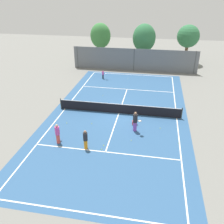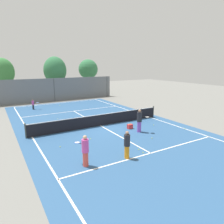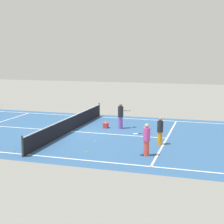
{
  "view_description": "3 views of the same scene",
  "coord_description": "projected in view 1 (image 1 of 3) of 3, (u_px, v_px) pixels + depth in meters",
  "views": [
    {
      "loc": [
        3.15,
        -20.95,
        10.94
      ],
      "look_at": [
        -0.48,
        -1.08,
        0.63
      ],
      "focal_mm": 39.25,
      "sensor_mm": 36.0,
      "label": 1
    },
    {
      "loc": [
        -7.63,
        -14.82,
        5.11
      ],
      "look_at": [
        0.79,
        -0.62,
        1.23
      ],
      "focal_mm": 32.78,
      "sensor_mm": 36.0,
      "label": 2
    },
    {
      "loc": [
        -19.98,
        -8.89,
        5.05
      ],
      "look_at": [
        1.08,
        -2.56,
        1.27
      ],
      "focal_mm": 53.44,
      "sensor_mm": 36.0,
      "label": 3
    }
  ],
  "objects": [
    {
      "name": "tennis_ball_3",
      "position": [
        128.0,
        78.0,
        32.93
      ],
      "size": [
        0.07,
        0.07,
        0.07
      ],
      "primitive_type": "sphere",
      "color": "#CCE533",
      "rests_on": "ground_plane"
    },
    {
      "name": "ball_crate",
      "position": [
        135.0,
        123.0,
        21.81
      ],
      "size": [
        0.41,
        0.3,
        0.43
      ],
      "color": "red",
      "rests_on": "ground_plane"
    },
    {
      "name": "tennis_ball_4",
      "position": [
        101.0,
        149.0,
        18.49
      ],
      "size": [
        0.07,
        0.07,
        0.07
      ],
      "primitive_type": "sphere",
      "color": "#CCE533",
      "rests_on": "ground_plane"
    },
    {
      "name": "tennis_ball_5",
      "position": [
        179.0,
        143.0,
        19.19
      ],
      "size": [
        0.07,
        0.07,
        0.07
      ],
      "primitive_type": "sphere",
      "color": "#CCE533",
      "rests_on": "ground_plane"
    },
    {
      "name": "tree_2",
      "position": [
        100.0,
        36.0,
        39.34
      ],
      "size": [
        3.28,
        2.63,
        5.99
      ],
      "color": "brown",
      "rests_on": "ground_plane"
    },
    {
      "name": "player_3",
      "position": [
        85.0,
        139.0,
        18.29
      ],
      "size": [
        0.34,
        0.34,
        1.58
      ],
      "color": "orange",
      "rests_on": "ground_plane"
    },
    {
      "name": "perimeter_fence",
      "position": [
        134.0,
        60.0,
        35.38
      ],
      "size": [
        18.0,
        0.12,
        3.2
      ],
      "color": "slate",
      "rests_on": "ground_plane"
    },
    {
      "name": "tennis_net",
      "position": [
        119.0,
        109.0,
        23.61
      ],
      "size": [
        11.9,
        0.1,
        1.1
      ],
      "color": "#333833",
      "rests_on": "ground_plane"
    },
    {
      "name": "tennis_ball_0",
      "position": [
        72.0,
        104.0,
        25.58
      ],
      "size": [
        0.07,
        0.07,
        0.07
      ],
      "primitive_type": "sphere",
      "color": "#CCE533",
      "rests_on": "ground_plane"
    },
    {
      "name": "tennis_ball_6",
      "position": [
        131.0,
        141.0,
        19.53
      ],
      "size": [
        0.07,
        0.07,
        0.07
      ],
      "primitive_type": "sphere",
      "color": "#CCE533",
      "rests_on": "ground_plane"
    },
    {
      "name": "tree_1",
      "position": [
        188.0,
        36.0,
        37.79
      ],
      "size": [
        3.44,
        3.44,
        5.94
      ],
      "color": "brown",
      "rests_on": "ground_plane"
    },
    {
      "name": "tennis_ball_10",
      "position": [
        129.0,
        111.0,
        24.24
      ],
      "size": [
        0.07,
        0.07,
        0.07
      ],
      "primitive_type": "sphere",
      "color": "#CCE533",
      "rests_on": "ground_plane"
    },
    {
      "name": "player_0",
      "position": [
        103.0,
        74.0,
        32.64
      ],
      "size": [
        0.82,
        0.56,
        1.15
      ],
      "color": "#232328",
      "rests_on": "ground_plane"
    },
    {
      "name": "tennis_ball_11",
      "position": [
        104.0,
        146.0,
        18.91
      ],
      "size": [
        0.07,
        0.07,
        0.07
      ],
      "primitive_type": "sphere",
      "color": "#CCE533",
      "rests_on": "ground_plane"
    },
    {
      "name": "tennis_ball_2",
      "position": [
        81.0,
        108.0,
        24.9
      ],
      "size": [
        0.07,
        0.07,
        0.07
      ],
      "primitive_type": "sphere",
      "color": "#CCE533",
      "rests_on": "ground_plane"
    },
    {
      "name": "tennis_ball_9",
      "position": [
        103.0,
        95.0,
        27.73
      ],
      "size": [
        0.07,
        0.07,
        0.07
      ],
      "primitive_type": "sphere",
      "color": "#CCE533",
      "rests_on": "ground_plane"
    },
    {
      "name": "ground_plane",
      "position": [
        119.0,
        113.0,
        23.84
      ],
      "size": [
        80.0,
        80.0,
        0.0
      ],
      "primitive_type": "plane",
      "color": "slate"
    },
    {
      "name": "player_2",
      "position": [
        58.0,
        133.0,
        18.94
      ],
      "size": [
        0.6,
        0.93,
        1.67
      ],
      "color": "#E54C3F",
      "rests_on": "ground_plane"
    },
    {
      "name": "tennis_ball_12",
      "position": [
        92.0,
        124.0,
        21.97
      ],
      "size": [
        0.07,
        0.07,
        0.07
      ],
      "primitive_type": "sphere",
      "color": "#CCE533",
      "rests_on": "ground_plane"
    },
    {
      "name": "player_1",
      "position": [
        135.0,
        121.0,
        20.53
      ],
      "size": [
        0.82,
        0.86,
        1.78
      ],
      "color": "purple",
      "rests_on": "ground_plane"
    },
    {
      "name": "court_surface",
      "position": [
        119.0,
        113.0,
        23.84
      ],
      "size": [
        13.0,
        25.0,
        0.01
      ],
      "color": "#2D5684",
      "rests_on": "ground_plane"
    },
    {
      "name": "tennis_ball_7",
      "position": [
        67.0,
        123.0,
        22.06
      ],
      "size": [
        0.07,
        0.07,
        0.07
      ],
      "primitive_type": "sphere",
      "color": "#CCE533",
      "rests_on": "ground_plane"
    },
    {
      "name": "tree_0",
      "position": [
        144.0,
        38.0,
        36.66
      ],
      "size": [
        3.42,
        3.29,
        6.24
      ],
      "color": "brown",
      "rests_on": "ground_plane"
    },
    {
      "name": "tennis_ball_8",
      "position": [
        128.0,
        109.0,
        24.66
      ],
      "size": [
        0.07,
        0.07,
        0.07
      ],
      "primitive_type": "sphere",
      "color": "#CCE533",
      "rests_on": "ground_plane"
    },
    {
      "name": "tennis_ball_1",
      "position": [
        160.0,
        128.0,
        21.23
      ],
      "size": [
        0.07,
        0.07,
        0.07
      ],
      "primitive_type": "sphere",
      "color": "#CCE533",
      "rests_on": "ground_plane"
    }
  ]
}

